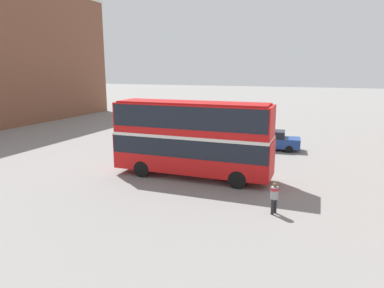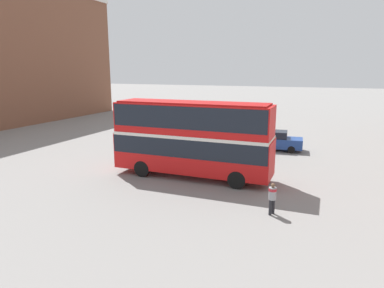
# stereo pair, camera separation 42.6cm
# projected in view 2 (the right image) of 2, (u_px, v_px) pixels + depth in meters

# --- Properties ---
(ground_plane) EXTENTS (240.00, 240.00, 0.00)m
(ground_plane) POSITION_uv_depth(u_px,v_px,m) (188.00, 175.00, 22.26)
(ground_plane) COLOR gray
(double_decker_bus) EXTENTS (10.06, 2.64, 4.82)m
(double_decker_bus) POSITION_uv_depth(u_px,v_px,m) (192.00, 135.00, 21.37)
(double_decker_bus) COLOR red
(double_decker_bus) RESTS_ON ground_plane
(pedestrian_foreground) EXTENTS (0.51, 0.51, 1.55)m
(pedestrian_foreground) POSITION_uv_depth(u_px,v_px,m) (272.00, 195.00, 16.11)
(pedestrian_foreground) COLOR #232328
(pedestrian_foreground) RESTS_ON ground_plane
(parked_car_kerb_near) EXTENTS (4.74, 2.25, 1.65)m
(parked_car_kerb_near) POSITION_uv_depth(u_px,v_px,m) (274.00, 140.00, 29.17)
(parked_car_kerb_near) COLOR navy
(parked_car_kerb_near) RESTS_ON ground_plane
(parked_car_kerb_far) EXTENTS (4.20, 2.32, 1.50)m
(parked_car_kerb_far) POSITION_uv_depth(u_px,v_px,m) (162.00, 138.00, 30.48)
(parked_car_kerb_far) COLOR slate
(parked_car_kerb_far) RESTS_ON ground_plane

